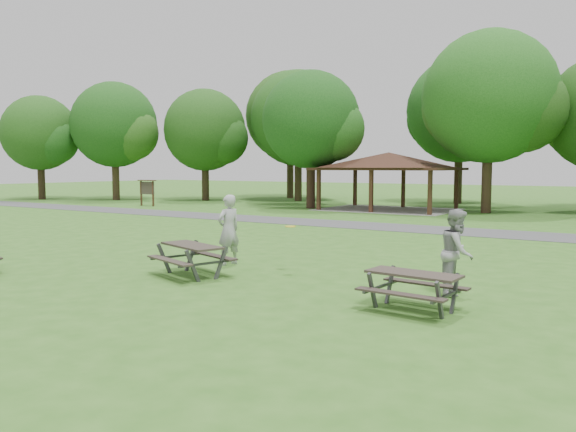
% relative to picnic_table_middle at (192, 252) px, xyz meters
% --- Properties ---
extents(ground, '(160.00, 160.00, 0.00)m').
position_rel_picnic_table_middle_xyz_m(ground, '(-0.48, -0.22, -0.62)').
color(ground, '#32661D').
rests_on(ground, ground).
extents(asphalt_path, '(120.00, 3.20, 0.02)m').
position_rel_picnic_table_middle_xyz_m(asphalt_path, '(-0.48, 13.78, -0.61)').
color(asphalt_path, '#454547').
rests_on(asphalt_path, ground).
extents(pavilion, '(8.60, 7.01, 3.76)m').
position_rel_picnic_table_middle_xyz_m(pavilion, '(-4.48, 23.78, 2.44)').
color(pavilion, '#382014').
rests_on(pavilion, ground).
extents(notice_board, '(1.60, 0.30, 1.88)m').
position_rel_picnic_table_middle_xyz_m(notice_board, '(-20.48, 17.78, 0.69)').
color(notice_board, '#341F13').
rests_on(notice_board, ground).
extents(tree_row_a, '(7.56, 7.20, 9.97)m').
position_rel_picnic_table_middle_xyz_m(tree_row_a, '(-28.39, 21.81, 5.53)').
color(tree_row_a, '#332316').
rests_on(tree_row_a, ground).
extents(tree_row_b, '(7.14, 6.80, 9.28)m').
position_rel_picnic_table_middle_xyz_m(tree_row_b, '(-21.39, 25.31, 5.04)').
color(tree_row_b, black).
rests_on(tree_row_b, ground).
extents(tree_row_c, '(8.19, 7.80, 10.67)m').
position_rel_picnic_table_middle_xyz_m(tree_row_c, '(-14.38, 28.81, 5.92)').
color(tree_row_c, '#2E2114').
rests_on(tree_row_c, ground).
extents(tree_row_d, '(6.93, 6.60, 9.27)m').
position_rel_picnic_table_middle_xyz_m(tree_row_d, '(-9.39, 22.31, 5.15)').
color(tree_row_d, black).
rests_on(tree_row_d, ground).
extents(tree_row_e, '(8.40, 8.00, 11.02)m').
position_rel_picnic_table_middle_xyz_m(tree_row_e, '(1.62, 24.81, 6.16)').
color(tree_row_e, '#312216').
rests_on(tree_row_e, ground).
extents(tree_deep_a, '(8.40, 8.00, 11.38)m').
position_rel_picnic_table_middle_xyz_m(tree_deep_a, '(-17.38, 32.31, 6.51)').
color(tree_deep_a, '#332416').
rests_on(tree_deep_a, ground).
extents(tree_deep_b, '(8.40, 8.00, 11.13)m').
position_rel_picnic_table_middle_xyz_m(tree_deep_b, '(-2.38, 32.81, 6.26)').
color(tree_deep_b, black).
rests_on(tree_deep_b, ground).
extents(tree_flank_left, '(6.72, 6.40, 8.93)m').
position_rel_picnic_table_middle_xyz_m(tree_flank_left, '(-34.40, 18.81, 4.90)').
color(tree_flank_left, black).
rests_on(tree_flank_left, ground).
extents(picnic_table_middle, '(2.34, 2.09, 0.84)m').
position_rel_picnic_table_middle_xyz_m(picnic_table_middle, '(0.00, 0.00, 0.00)').
color(picnic_table_middle, '#2F2822').
rests_on(picnic_table_middle, ground).
extents(picnic_table_far, '(1.91, 1.58, 0.78)m').
position_rel_picnic_table_middle_xyz_m(picnic_table_far, '(6.04, -0.30, -0.05)').
color(picnic_table_far, '#302823').
rests_on(picnic_table_far, ground).
extents(frisbee_in_flight, '(0.32, 0.32, 0.02)m').
position_rel_picnic_table_middle_xyz_m(frisbee_in_flight, '(1.90, 1.74, 0.62)').
color(frisbee_in_flight, yellow).
rests_on(frisbee_in_flight, ground).
extents(frisbee_thrower, '(0.65, 0.83, 2.02)m').
position_rel_picnic_table_middle_xyz_m(frisbee_thrower, '(-0.25, 1.83, 0.39)').
color(frisbee_thrower, '#A6A6A8').
rests_on(frisbee_thrower, ground).
extents(frisbee_catcher, '(0.82, 1.00, 1.90)m').
position_rel_picnic_table_middle_xyz_m(frisbee_catcher, '(6.36, 1.56, 0.33)').
color(frisbee_catcher, '#99999C').
rests_on(frisbee_catcher, ground).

